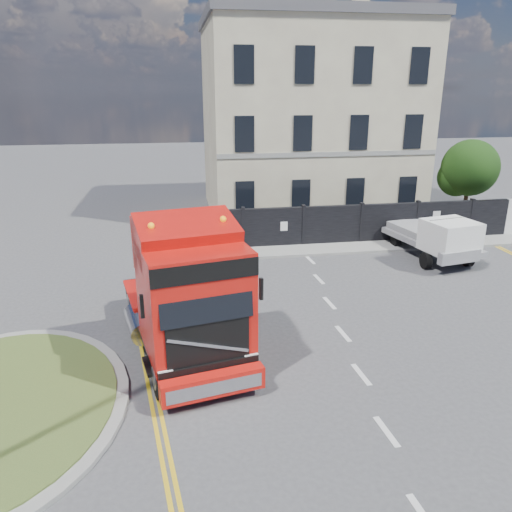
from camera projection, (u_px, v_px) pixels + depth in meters
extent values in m
plane|color=#424244|center=(251.00, 335.00, 16.01)|extent=(120.00, 120.00, 0.00)
cube|color=black|center=(342.00, 225.00, 25.02)|extent=(18.00, 0.25, 2.00)
cube|color=silver|center=(496.00, 218.00, 26.31)|extent=(2.60, 0.12, 2.00)
cube|color=beige|center=(307.00, 123.00, 30.59)|extent=(12.00, 10.00, 11.00)
cube|color=#4D4C52|center=(310.00, 20.00, 28.75)|extent=(12.30, 10.30, 0.50)
cube|color=beige|center=(259.00, 4.00, 28.05)|extent=(0.80, 0.80, 1.60)
cube|color=beige|center=(360.00, 7.00, 28.96)|extent=(0.80, 0.80, 1.60)
cylinder|color=#382619|center=(465.00, 202.00, 29.06)|extent=(0.24, 0.24, 2.40)
sphere|color=black|center=(470.00, 168.00, 28.41)|extent=(3.20, 3.20, 3.20)
sphere|color=black|center=(457.00, 177.00, 28.90)|extent=(2.20, 2.20, 2.20)
cube|color=gray|center=(347.00, 248.00, 24.48)|extent=(20.00, 1.60, 0.12)
cube|color=black|center=(181.00, 318.00, 15.37)|extent=(3.87, 7.03, 0.47)
cube|color=red|center=(194.00, 296.00, 13.26)|extent=(3.13, 3.22, 2.95)
cube|color=red|center=(182.00, 241.00, 13.85)|extent=(2.77, 1.46, 1.48)
cube|color=black|center=(207.00, 301.00, 11.93)|extent=(2.29, 0.53, 1.11)
cube|color=red|center=(213.00, 385.00, 12.31)|extent=(2.66, 0.89, 0.58)
cylinder|color=black|center=(161.00, 377.00, 12.68)|extent=(0.55, 1.14, 1.10)
cylinder|color=gray|center=(161.00, 377.00, 12.68)|extent=(0.49, 0.67, 0.60)
cylinder|color=black|center=(245.00, 361.00, 13.45)|extent=(0.55, 1.14, 1.10)
cylinder|color=gray|center=(245.00, 361.00, 13.45)|extent=(0.49, 0.67, 0.60)
cylinder|color=black|center=(139.00, 317.00, 16.00)|extent=(0.55, 1.14, 1.10)
cylinder|color=gray|center=(139.00, 317.00, 16.00)|extent=(0.49, 0.67, 0.60)
cylinder|color=black|center=(208.00, 307.00, 16.77)|extent=(0.55, 1.14, 1.10)
cylinder|color=gray|center=(208.00, 307.00, 16.77)|extent=(0.49, 0.67, 0.60)
cylinder|color=black|center=(134.00, 302.00, 17.12)|extent=(0.55, 1.14, 1.10)
cylinder|color=gray|center=(134.00, 302.00, 17.12)|extent=(0.49, 0.67, 0.60)
cylinder|color=black|center=(198.00, 293.00, 17.89)|extent=(0.55, 1.14, 1.10)
cylinder|color=gray|center=(198.00, 293.00, 17.89)|extent=(0.49, 0.67, 0.60)
cube|color=gray|center=(431.00, 241.00, 23.29)|extent=(2.91, 5.33, 0.26)
cube|color=white|center=(450.00, 236.00, 21.60)|extent=(2.32, 2.23, 1.36)
cylinder|color=black|center=(426.00, 261.00, 21.78)|extent=(0.26, 0.73, 0.73)
cylinder|color=black|center=(468.00, 258.00, 22.09)|extent=(0.26, 0.73, 0.73)
cylinder|color=black|center=(395.00, 240.00, 24.73)|extent=(0.26, 0.73, 0.73)
cylinder|color=black|center=(433.00, 238.00, 25.03)|extent=(0.26, 0.73, 0.73)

